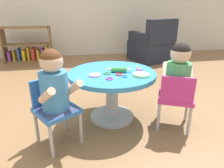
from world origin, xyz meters
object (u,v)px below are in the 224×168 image
seated_child_left (54,83)px  craft_scissors (139,69)px  seated_child_right (178,72)px  armchair_dark (152,46)px  bookshelf_low (28,47)px  craft_table (112,84)px  child_chair_right (175,98)px  child_chair_left (55,108)px  rolling_pin (119,70)px

seated_child_left → craft_scissors: bearing=24.8°
seated_child_right → armchair_dark: armchair_dark is taller
bookshelf_low → craft_scissors: bearing=-58.2°
craft_scissors → craft_table: bearing=-172.5°
seated_child_right → armchair_dark: (0.69, 2.40, -0.22)m
child_chair_right → seated_child_right: bearing=65.2°
armchair_dark → seated_child_right: bearing=-106.1°
craft_table → bookshelf_low: 2.85m
seated_child_left → child_chair_left: bearing=122.4°
rolling_pin → craft_table: bearing=161.3°
armchair_dark → craft_scissors: bearing=-114.3°
seated_child_left → armchair_dark: size_ratio=0.55×
child_chair_right → craft_table: bearing=151.9°
armchair_dark → child_chair_left: bearing=-125.7°
child_chair_right → craft_scissors: bearing=128.1°
rolling_pin → craft_scissors: size_ratio=1.66×
seated_child_right → child_chair_left: bearing=-177.6°
craft_table → rolling_pin: 0.16m
child_chair_left → rolling_pin: size_ratio=2.34×
armchair_dark → rolling_pin: size_ratio=4.07×
bookshelf_low → rolling_pin: bearing=-62.4°
seated_child_left → armchair_dark: 3.03m
child_chair_left → rolling_pin: (0.58, 0.27, 0.21)m
child_chair_left → seated_child_left: size_ratio=1.05×
seated_child_left → craft_scissors: seated_child_left is taller
armchair_dark → craft_scissors: armchair_dark is taller
craft_table → seated_child_left: 0.62m
seated_child_left → seated_child_right: 1.04m
bookshelf_low → rolling_pin: bookshelf_low is taller
child_chair_right → craft_scissors: (-0.25, 0.32, 0.19)m
craft_table → seated_child_right: size_ratio=1.63×
bookshelf_low → armchair_dark: (2.51, -0.40, 0.02)m
bookshelf_low → rolling_pin: size_ratio=4.06×
craft_table → craft_scissors: bearing=7.5°
bookshelf_low → armchair_dark: armchair_dark is taller
bookshelf_low → seated_child_left: bearing=-74.8°
bookshelf_low → craft_scissors: size_ratio=6.74×
seated_child_left → rolling_pin: seated_child_left is taller
seated_child_right → craft_scissors: 0.39m
child_chair_right → craft_scissors: 0.44m
seated_child_right → rolling_pin: seated_child_right is taller
bookshelf_low → craft_scissors: bookshelf_low is taller
craft_table → armchair_dark: size_ratio=0.89×
rolling_pin → seated_child_left: bearing=-151.8°
child_chair_left → child_chair_right: bearing=0.4°
seated_child_left → armchair_dark: bearing=55.0°
bookshelf_low → child_chair_left: bearing=-75.0°
seated_child_left → seated_child_right: (1.04, 0.08, 0.00)m
seated_child_left → child_chair_right: seated_child_left is taller
craft_table → seated_child_right: seated_child_right is taller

